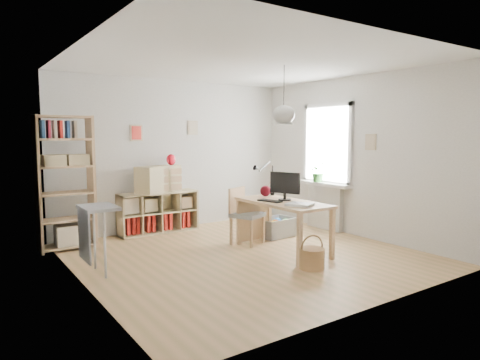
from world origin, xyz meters
TOP-DOWN VIEW (x-y plane):
  - ground at (0.00, 0.00)m, footprint 4.50×4.50m
  - room_shell at (0.55, -0.15)m, footprint 4.50×4.50m
  - window_unit at (2.23, 0.60)m, footprint 0.07×1.16m
  - radiator at (2.19, 0.60)m, footprint 0.10×0.80m
  - windowsill at (2.14, 0.60)m, footprint 0.22×1.20m
  - desk at (0.55, -0.15)m, footprint 0.70×1.50m
  - cube_shelf at (-0.47, 2.08)m, footprint 1.40×0.38m
  - tall_bookshelf at (-2.04, 1.80)m, footprint 0.80×0.38m
  - side_table at (-2.04, 0.35)m, footprint 0.40×0.55m
  - chair at (0.36, 0.57)m, footprint 0.57×0.57m
  - wicker_basket at (0.33, -1.00)m, footprint 0.33×0.32m
  - storage_chest at (1.06, 0.71)m, footprint 0.68×0.75m
  - monitor at (0.64, -0.09)m, footprint 0.21×0.46m
  - keyboard at (0.38, -0.06)m, footprint 0.22×0.39m
  - task_lamp at (0.59, 0.37)m, footprint 0.48×0.18m
  - yarn_ball at (0.65, 0.40)m, footprint 0.17×0.17m
  - paper_tray at (0.49, -0.58)m, footprint 0.38×0.42m
  - drawer_chest at (-0.44, 2.04)m, footprint 0.88×0.66m
  - red_vase at (-0.19, 2.04)m, footprint 0.17×0.17m
  - potted_plant at (2.12, 0.72)m, footprint 0.35×0.32m

SIDE VIEW (x-z plane):
  - ground at x=0.00m, z-range 0.00..0.00m
  - wicker_basket at x=0.33m, z-range -0.08..0.37m
  - storage_chest at x=1.06m, z-range -0.11..0.53m
  - cube_shelf at x=-0.47m, z-range -0.06..0.66m
  - radiator at x=2.19m, z-range 0.00..0.80m
  - chair at x=0.36m, z-range 0.06..0.95m
  - desk at x=0.55m, z-range 0.28..1.03m
  - side_table at x=-2.04m, z-range 0.24..1.09m
  - keyboard at x=0.38m, z-range 0.75..0.77m
  - paper_tray at x=0.49m, z-range 0.75..0.78m
  - windowsill at x=2.14m, z-range 0.80..0.86m
  - yarn_ball at x=0.65m, z-range 0.75..0.92m
  - drawer_chest at x=-0.44m, z-range 0.72..1.18m
  - monitor at x=0.64m, z-range 0.78..1.19m
  - potted_plant at x=2.12m, z-range 0.86..1.22m
  - tall_bookshelf at x=-2.04m, z-range 0.09..2.09m
  - task_lamp at x=0.59m, z-range 0.84..1.35m
  - red_vase at x=-0.19m, z-range 1.18..1.38m
  - window_unit at x=2.23m, z-range 0.82..2.28m
  - room_shell at x=0.55m, z-range -0.25..4.25m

